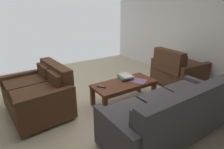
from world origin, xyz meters
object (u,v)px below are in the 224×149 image
(sofa_main, at_px, (171,115))
(tv_remote, at_px, (101,87))
(book_stack, at_px, (125,77))
(loose_magazine, at_px, (138,81))
(loveseat_near, at_px, (40,93))
(coffee_table, at_px, (124,86))
(armchair_side, at_px, (177,70))

(sofa_main, relative_size, tv_remote, 12.00)
(book_stack, relative_size, loose_magazine, 1.15)
(loveseat_near, bearing_deg, sofa_main, 128.68)
(loveseat_near, xyz_separation_m, tv_remote, (-0.93, 0.46, 0.07))
(coffee_table, xyz_separation_m, tv_remote, (0.46, -0.05, 0.08))
(coffee_table, height_order, loose_magazine, loose_magazine)
(loveseat_near, height_order, tv_remote, loveseat_near)
(sofa_main, bearing_deg, coffee_table, -93.38)
(tv_remote, bearing_deg, loveseat_near, -26.46)
(loveseat_near, bearing_deg, armchair_side, 169.80)
(book_stack, bearing_deg, sofa_main, 81.24)
(sofa_main, distance_m, loose_magazine, 1.11)
(loveseat_near, xyz_separation_m, book_stack, (-1.52, 0.37, 0.10))
(loveseat_near, relative_size, coffee_table, 1.06)
(coffee_table, bearing_deg, sofa_main, 86.62)
(loveseat_near, bearing_deg, coffee_table, 159.63)
(sofa_main, xyz_separation_m, armchair_side, (-1.56, -1.13, -0.00))
(coffee_table, xyz_separation_m, loose_magazine, (-0.26, 0.08, 0.07))
(coffee_table, bearing_deg, book_stack, -131.32)
(coffee_table, relative_size, book_stack, 3.56)
(sofa_main, bearing_deg, tv_remote, -71.76)
(loveseat_near, relative_size, tv_remote, 8.08)
(tv_remote, height_order, loose_magazine, tv_remote)
(sofa_main, bearing_deg, loose_magazine, -107.28)
(loveseat_near, bearing_deg, tv_remote, 153.54)
(loose_magazine, bearing_deg, book_stack, -91.97)
(armchair_side, bearing_deg, loose_magazine, 3.48)
(armchair_side, height_order, book_stack, armchair_side)
(loveseat_near, relative_size, book_stack, 3.79)
(loveseat_near, distance_m, book_stack, 1.57)
(armchair_side, bearing_deg, tv_remote, -1.63)
(loveseat_near, distance_m, loose_magazine, 1.76)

